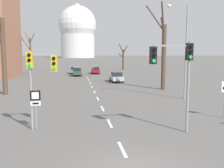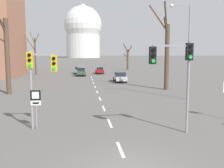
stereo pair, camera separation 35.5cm
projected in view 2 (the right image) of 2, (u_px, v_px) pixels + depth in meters
lane_stripe_0 at (120, 149)px, 12.00m from camera, size 0.16×2.00×0.01m
lane_stripe_1 at (110, 123)px, 16.44m from camera, size 0.16×2.00×0.01m
lane_stripe_2 at (104, 108)px, 20.87m from camera, size 0.16×2.00×0.01m
lane_stripe_3 at (100, 99)px, 25.30m from camera, size 0.16×2.00×0.01m
lane_stripe_4 at (97, 92)px, 29.73m from camera, size 0.16×2.00×0.01m
lane_stripe_5 at (95, 87)px, 34.17m from camera, size 0.16×2.00×0.01m
lane_stripe_6 at (94, 83)px, 38.60m from camera, size 0.16×2.00×0.01m
lane_stripe_7 at (92, 80)px, 43.03m from camera, size 0.16×2.00×0.01m
lane_stripe_8 at (91, 77)px, 47.46m from camera, size 0.16×2.00×0.01m
traffic_signal_near_left at (39, 70)px, 14.89m from camera, size 1.76×0.34×4.77m
traffic_signal_near_right at (177, 64)px, 13.95m from camera, size 2.47×0.34×5.26m
route_sign_post at (36, 102)px, 15.03m from camera, size 0.60×0.08×2.44m
street_lamp_right at (186, 43)px, 24.27m from camera, size 2.13×0.36×9.25m
sedan_near_left at (81, 72)px, 50.42m from camera, size 1.79×4.08×1.73m
sedan_near_right at (79, 70)px, 55.94m from camera, size 1.92×4.50×1.62m
sedan_mid_centre at (100, 70)px, 55.74m from camera, size 1.72×4.58×1.53m
sedan_far_left at (120, 77)px, 39.92m from camera, size 1.83×4.18×1.59m
bare_tree_left_near at (6, 52)px, 27.47m from camera, size 2.97×4.15×9.55m
bare_tree_right_near at (128, 58)px, 68.10m from camera, size 2.37×2.51×7.23m
bare_tree_left_far at (35, 54)px, 53.22m from camera, size 3.35×3.14×9.12m
bare_tree_right_far at (166, 52)px, 30.95m from camera, size 2.09×4.09×10.81m
capitol_dome at (83, 32)px, 240.97m from camera, size 36.05×36.05×50.92m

